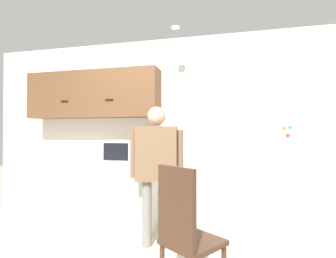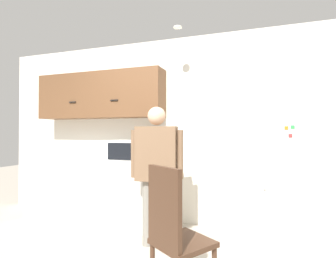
% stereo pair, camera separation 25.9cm
% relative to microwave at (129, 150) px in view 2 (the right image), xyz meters
% --- Properties ---
extents(back_wall, '(6.00, 0.06, 2.70)m').
position_rel_microwave_xyz_m(back_wall, '(0.56, 0.40, 0.29)').
color(back_wall, silver).
rests_on(back_wall, ground_plane).
extents(counter, '(2.07, 0.62, 0.91)m').
position_rel_microwave_xyz_m(counter, '(-0.61, 0.06, -0.60)').
color(counter, silver).
rests_on(counter, ground_plane).
extents(upper_cabinets, '(2.07, 0.37, 0.70)m').
position_rel_microwave_xyz_m(upper_cabinets, '(-0.61, 0.19, 0.82)').
color(upper_cabinets, brown).
extents(microwave, '(0.50, 0.40, 0.29)m').
position_rel_microwave_xyz_m(microwave, '(0.00, 0.00, 0.00)').
color(microwave, white).
rests_on(microwave, counter).
extents(person, '(0.62, 0.29, 1.61)m').
position_rel_microwave_xyz_m(person, '(0.60, -0.47, -0.08)').
color(person, gray).
rests_on(person, ground_plane).
extents(refrigerator, '(0.76, 0.72, 1.76)m').
position_rel_microwave_xyz_m(refrigerator, '(1.99, 0.01, -0.18)').
color(refrigerator, white).
rests_on(refrigerator, ground_plane).
extents(chair, '(0.57, 0.57, 1.05)m').
position_rel_microwave_xyz_m(chair, '(1.09, -1.36, -0.50)').
color(chair, '#472D1E').
rests_on(chair, ground_plane).
extents(ceiling_light, '(0.11, 0.11, 0.01)m').
position_rel_microwave_xyz_m(ceiling_light, '(0.74, -0.07, 1.62)').
color(ceiling_light, white).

